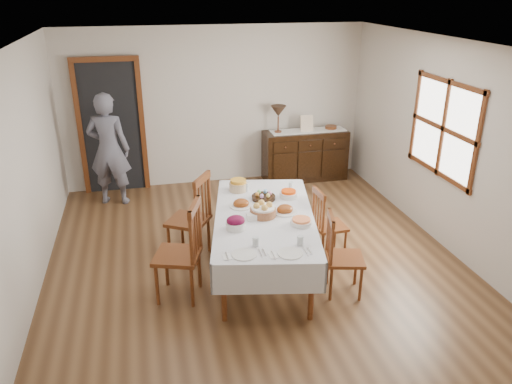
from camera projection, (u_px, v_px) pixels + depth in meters
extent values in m
plane|color=brown|center=(258.00, 267.00, 6.07)|extent=(6.00, 6.00, 0.00)
cube|color=silver|center=(258.00, 46.00, 5.07)|extent=(5.00, 6.00, 0.02)
cube|color=beige|center=(216.00, 107.00, 8.26)|extent=(5.00, 0.02, 2.60)
cube|color=beige|center=(378.00, 338.00, 2.88)|extent=(5.00, 0.02, 2.60)
cube|color=beige|center=(18.00, 186.00, 5.04)|extent=(0.02, 6.00, 2.60)
cube|color=beige|center=(457.00, 151.00, 6.10)|extent=(0.02, 6.00, 2.60)
cube|color=white|center=(444.00, 128.00, 6.29)|extent=(0.02, 1.30, 1.10)
cube|color=#5F2E14|center=(443.00, 129.00, 6.28)|extent=(0.03, 1.46, 1.26)
cube|color=black|center=(112.00, 128.00, 7.97)|extent=(0.90, 0.06, 2.10)
cube|color=#5F2E14|center=(112.00, 129.00, 7.95)|extent=(1.04, 0.08, 2.18)
cube|color=silver|center=(264.00, 216.00, 5.70)|extent=(1.49, 2.32, 0.04)
cylinder|color=#5F2E14|center=(224.00, 291.00, 4.98)|extent=(0.06, 0.06, 0.69)
cylinder|color=#5F2E14|center=(311.00, 290.00, 5.00)|extent=(0.06, 0.06, 0.69)
cylinder|color=#5F2E14|center=(229.00, 213.00, 6.69)|extent=(0.06, 0.06, 0.69)
cylinder|color=#5F2E14|center=(294.00, 212.00, 6.71)|extent=(0.06, 0.06, 0.69)
cube|color=silver|center=(217.00, 228.00, 5.74)|extent=(0.47, 2.15, 0.33)
cube|color=silver|center=(311.00, 227.00, 5.77)|extent=(0.47, 2.15, 0.33)
cube|color=silver|center=(269.00, 279.00, 4.76)|extent=(1.09, 0.25, 0.33)
cube|color=silver|center=(261.00, 191.00, 6.75)|extent=(1.09, 0.25, 0.33)
cube|color=#5F2E14|center=(177.00, 256.00, 5.33)|extent=(0.59, 0.59, 0.04)
cylinder|color=#5F2E14|center=(166.00, 267.00, 5.62)|extent=(0.04, 0.04, 0.48)
cylinder|color=#5F2E14|center=(157.00, 285.00, 5.28)|extent=(0.04, 0.04, 0.48)
cylinder|color=#5F2E14|center=(199.00, 268.00, 5.59)|extent=(0.04, 0.04, 0.48)
cylinder|color=#5F2E14|center=(192.00, 287.00, 5.24)|extent=(0.04, 0.04, 0.48)
cylinder|color=#5F2E14|center=(199.00, 222.00, 5.38)|extent=(0.04, 0.04, 0.62)
cylinder|color=#5F2E14|center=(191.00, 240.00, 5.01)|extent=(0.04, 0.04, 0.62)
cube|color=#5F2E14|center=(194.00, 207.00, 5.09)|extent=(0.19, 0.44, 0.09)
cylinder|color=#5F2E14|center=(197.00, 228.00, 5.29)|extent=(0.02, 0.02, 0.51)
cylinder|color=#5F2E14|center=(195.00, 233.00, 5.20)|extent=(0.02, 0.02, 0.51)
cylinder|color=#5F2E14|center=(193.00, 237.00, 5.11)|extent=(0.02, 0.02, 0.51)
cube|color=#5F2E14|center=(188.00, 221.00, 6.14)|extent=(0.63, 0.63, 0.04)
cylinder|color=#5F2E14|center=(182.00, 230.00, 6.46)|extent=(0.04, 0.04, 0.47)
cylinder|color=#5F2E14|center=(169.00, 243.00, 6.13)|extent=(0.04, 0.04, 0.47)
cylinder|color=#5F2E14|center=(209.00, 234.00, 6.35)|extent=(0.04, 0.04, 0.47)
cylinder|color=#5F2E14|center=(197.00, 248.00, 6.03)|extent=(0.04, 0.04, 0.47)
cylinder|color=#5F2E14|center=(209.00, 194.00, 6.14)|extent=(0.04, 0.04, 0.61)
cylinder|color=#5F2E14|center=(196.00, 206.00, 5.79)|extent=(0.04, 0.04, 0.61)
cube|color=#5F2E14|center=(202.00, 179.00, 5.86)|extent=(0.26, 0.40, 0.09)
cylinder|color=#5F2E14|center=(206.00, 198.00, 6.06)|extent=(0.02, 0.02, 0.50)
cylinder|color=#5F2E14|center=(203.00, 202.00, 5.97)|extent=(0.02, 0.02, 0.50)
cylinder|color=#5F2E14|center=(199.00, 205.00, 5.89)|extent=(0.02, 0.02, 0.50)
cube|color=#5F2E14|center=(345.00, 259.00, 5.43)|extent=(0.48, 0.48, 0.04)
cylinder|color=#5F2E14|center=(361.00, 284.00, 5.36)|extent=(0.03, 0.03, 0.40)
cylinder|color=#5F2E14|center=(356.00, 269.00, 5.66)|extent=(0.03, 0.03, 0.40)
cylinder|color=#5F2E14|center=(331.00, 284.00, 5.37)|extent=(0.03, 0.03, 0.40)
cylinder|color=#5F2E14|center=(328.00, 268.00, 5.66)|extent=(0.03, 0.03, 0.40)
cylinder|color=#5F2E14|center=(332.00, 245.00, 5.17)|extent=(0.04, 0.04, 0.53)
cylinder|color=#5F2E14|center=(328.00, 230.00, 5.48)|extent=(0.04, 0.04, 0.53)
cube|color=#5F2E14|center=(331.00, 218.00, 5.24)|extent=(0.13, 0.37, 0.08)
cylinder|color=#5F2E14|center=(331.00, 243.00, 5.26)|extent=(0.02, 0.02, 0.43)
cylinder|color=#5F2E14|center=(330.00, 239.00, 5.33)|extent=(0.02, 0.02, 0.43)
cylinder|color=#5F2E14|center=(329.00, 235.00, 5.41)|extent=(0.02, 0.02, 0.43)
cube|color=#5F2E14|center=(330.00, 226.00, 6.21)|extent=(0.39, 0.39, 0.04)
cylinder|color=#5F2E14|center=(345.00, 245.00, 6.19)|extent=(0.03, 0.03, 0.38)
cylinder|color=#5F2E14|center=(335.00, 234.00, 6.46)|extent=(0.03, 0.03, 0.38)
cylinder|color=#5F2E14|center=(323.00, 248.00, 6.12)|extent=(0.03, 0.03, 0.38)
cylinder|color=#5F2E14|center=(313.00, 237.00, 6.39)|extent=(0.03, 0.03, 0.38)
cylinder|color=#5F2E14|center=(323.00, 215.00, 5.93)|extent=(0.04, 0.04, 0.50)
cylinder|color=#5F2E14|center=(313.00, 204.00, 6.21)|extent=(0.04, 0.04, 0.50)
cube|color=#5F2E14|center=(319.00, 193.00, 5.99)|extent=(0.05, 0.36, 0.07)
cylinder|color=#5F2E14|center=(321.00, 213.00, 6.01)|extent=(0.02, 0.02, 0.41)
cylinder|color=#5F2E14|center=(318.00, 211.00, 6.08)|extent=(0.02, 0.02, 0.41)
cylinder|color=#5F2E14|center=(316.00, 208.00, 6.15)|extent=(0.02, 0.02, 0.41)
cube|color=black|center=(305.00, 155.00, 8.66)|extent=(1.44, 0.48, 0.86)
cube|color=black|center=(285.00, 147.00, 8.25)|extent=(0.40, 0.02, 0.17)
sphere|color=brown|center=(286.00, 147.00, 8.23)|extent=(0.03, 0.03, 0.03)
cube|color=black|center=(310.00, 145.00, 8.34)|extent=(0.40, 0.02, 0.17)
sphere|color=brown|center=(310.00, 146.00, 8.32)|extent=(0.03, 0.03, 0.03)
cube|color=black|center=(334.00, 143.00, 8.43)|extent=(0.40, 0.02, 0.17)
sphere|color=brown|center=(335.00, 144.00, 8.41)|extent=(0.03, 0.03, 0.03)
imported|color=slate|center=(108.00, 146.00, 7.52)|extent=(0.66, 0.51, 1.86)
cylinder|color=brown|center=(263.00, 212.00, 5.64)|extent=(0.30, 0.30, 0.09)
cylinder|color=white|center=(263.00, 208.00, 5.62)|extent=(0.27, 0.27, 0.02)
sphere|color=gold|center=(269.00, 205.00, 5.62)|extent=(0.08, 0.08, 0.08)
sphere|color=gold|center=(261.00, 203.00, 5.67)|extent=(0.08, 0.08, 0.08)
sphere|color=gold|center=(256.00, 206.00, 5.59)|extent=(0.08, 0.08, 0.08)
sphere|color=gold|center=(265.00, 208.00, 5.54)|extent=(0.08, 0.08, 0.08)
cylinder|color=black|center=(263.00, 197.00, 6.09)|extent=(0.29, 0.29, 0.05)
ellipsoid|color=pink|center=(270.00, 193.00, 6.08)|extent=(0.05, 0.05, 0.06)
ellipsoid|color=#70B0F0|center=(265.00, 191.00, 6.14)|extent=(0.05, 0.05, 0.06)
ellipsoid|color=#95EF85|center=(259.00, 192.00, 6.12)|extent=(0.05, 0.05, 0.06)
ellipsoid|color=gold|center=(257.00, 194.00, 6.05)|extent=(0.05, 0.05, 0.06)
ellipsoid|color=#CD9AE4|center=(262.00, 196.00, 6.00)|extent=(0.05, 0.05, 0.06)
ellipsoid|color=#FFF57C|center=(268.00, 196.00, 6.01)|extent=(0.05, 0.05, 0.06)
cylinder|color=silver|center=(241.00, 206.00, 5.89)|extent=(0.27, 0.27, 0.02)
ellipsoid|color=brown|center=(241.00, 203.00, 5.88)|extent=(0.19, 0.16, 0.11)
cylinder|color=silver|center=(285.00, 212.00, 5.74)|extent=(0.28, 0.28, 0.02)
ellipsoid|color=brown|center=(285.00, 209.00, 5.73)|extent=(0.19, 0.16, 0.11)
cylinder|color=silver|center=(236.00, 226.00, 5.35)|extent=(0.21, 0.21, 0.08)
ellipsoid|color=#5C092B|center=(236.00, 220.00, 5.33)|extent=(0.20, 0.17, 0.11)
cylinder|color=silver|center=(288.00, 195.00, 6.14)|extent=(0.22, 0.22, 0.06)
cylinder|color=#F14507|center=(289.00, 191.00, 6.12)|extent=(0.18, 0.18, 0.03)
cylinder|color=tan|center=(238.00, 187.00, 6.33)|extent=(0.23, 0.23, 0.11)
cylinder|color=gold|center=(238.00, 181.00, 6.30)|extent=(0.20, 0.20, 0.04)
cylinder|color=silver|center=(301.00, 223.00, 5.45)|extent=(0.24, 0.24, 0.05)
cylinder|color=#F78046|center=(301.00, 220.00, 5.44)|extent=(0.20, 0.20, 0.02)
cube|color=silver|center=(253.00, 217.00, 5.55)|extent=(0.16, 0.12, 0.07)
cylinder|color=silver|center=(244.00, 254.00, 4.84)|extent=(0.25, 0.25, 0.01)
cube|color=white|center=(227.00, 257.00, 4.81)|extent=(0.10, 0.13, 0.01)
cube|color=silver|center=(227.00, 256.00, 4.81)|extent=(0.05, 0.16, 0.01)
cube|color=silver|center=(260.00, 253.00, 4.88)|extent=(0.05, 0.18, 0.01)
cube|color=silver|center=(264.00, 252.00, 4.89)|extent=(0.05, 0.14, 0.01)
cylinder|color=silver|center=(256.00, 242.00, 4.99)|extent=(0.07, 0.07, 0.10)
cylinder|color=silver|center=(290.00, 253.00, 4.86)|extent=(0.25, 0.25, 0.01)
cube|color=white|center=(273.00, 256.00, 4.83)|extent=(0.10, 0.13, 0.01)
cube|color=silver|center=(273.00, 255.00, 4.83)|extent=(0.05, 0.16, 0.01)
cube|color=silver|center=(306.00, 252.00, 4.90)|extent=(0.05, 0.18, 0.01)
cube|color=silver|center=(310.00, 251.00, 4.91)|extent=(0.05, 0.14, 0.01)
cylinder|color=silver|center=(300.00, 240.00, 5.01)|extent=(0.07, 0.07, 0.10)
cylinder|color=silver|center=(246.00, 187.00, 6.31)|extent=(0.07, 0.07, 0.11)
cylinder|color=silver|center=(291.00, 186.00, 6.34)|extent=(0.06, 0.06, 0.11)
cube|color=white|center=(308.00, 131.00, 8.51)|extent=(1.30, 0.35, 0.01)
cylinder|color=brown|center=(278.00, 132.00, 8.41)|extent=(0.12, 0.12, 0.03)
cylinder|color=brown|center=(278.00, 124.00, 8.35)|extent=(0.02, 0.02, 0.25)
cone|color=#3A281B|center=(278.00, 111.00, 8.27)|extent=(0.26, 0.26, 0.18)
cube|color=beige|center=(307.00, 124.00, 8.42)|extent=(0.22, 0.08, 0.28)
cylinder|color=#5F2E14|center=(331.00, 127.00, 8.61)|extent=(0.20, 0.20, 0.06)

